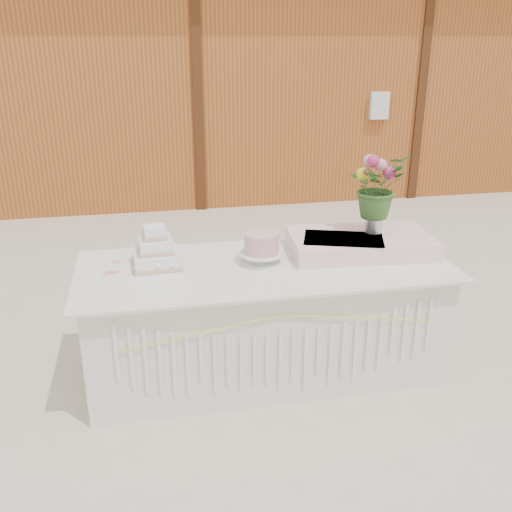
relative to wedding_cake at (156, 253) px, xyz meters
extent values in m
plane|color=beige|center=(0.69, -0.13, -0.86)|extent=(80.00, 80.00, 0.00)
cube|color=#A45622|center=(0.69, 5.87, 0.64)|extent=(12.00, 4.00, 3.00)
cube|color=silver|center=(0.69, -0.13, -0.49)|extent=(2.28, 0.88, 0.75)
cube|color=silver|center=(0.69, -0.13, -0.10)|extent=(2.40, 1.00, 0.02)
cube|color=white|center=(0.00, 0.00, -0.04)|extent=(0.30, 0.30, 0.10)
cube|color=#D5A586|center=(0.00, 0.00, -0.07)|extent=(0.31, 0.31, 0.02)
cube|color=white|center=(0.00, 0.00, 0.05)|extent=(0.22, 0.22, 0.09)
cube|color=#D5A586|center=(0.00, 0.00, 0.03)|extent=(0.23, 0.23, 0.02)
cube|color=white|center=(0.00, 0.00, 0.14)|extent=(0.14, 0.14, 0.08)
cube|color=#D5A586|center=(0.00, 0.00, 0.12)|extent=(0.15, 0.15, 0.02)
cylinder|color=white|center=(0.67, -0.09, -0.08)|extent=(0.24, 0.24, 0.02)
cylinder|color=white|center=(0.67, -0.09, -0.05)|extent=(0.07, 0.07, 0.05)
cylinder|color=white|center=(0.67, -0.09, -0.02)|extent=(0.28, 0.28, 0.01)
cylinder|color=#E2A5A3|center=(0.67, -0.09, 0.05)|extent=(0.22, 0.22, 0.13)
cube|color=#F6CAC6|center=(1.38, 0.00, -0.03)|extent=(0.99, 0.63, 0.12)
cylinder|color=silver|center=(1.48, 0.03, 0.11)|extent=(0.12, 0.12, 0.16)
imported|color=#335B24|center=(1.48, 0.03, 0.40)|extent=(0.50, 0.47, 0.43)
camera|label=1|loc=(-0.04, -3.46, 1.29)|focal=40.00mm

